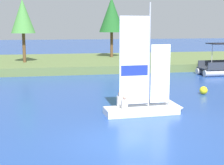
% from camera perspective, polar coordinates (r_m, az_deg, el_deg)
% --- Properties ---
extents(ground_plane, '(200.00, 200.00, 0.00)m').
position_cam_1_polar(ground_plane, '(13.53, 1.68, -10.10)').
color(ground_plane, '#234793').
extents(shore_bank, '(80.00, 15.20, 0.76)m').
position_cam_1_polar(shore_bank, '(38.95, -6.86, 3.39)').
color(shore_bank, '#5B703D').
rests_on(shore_bank, ground).
extents(shoreline_tree_centre, '(2.46, 2.46, 6.47)m').
position_cam_1_polar(shoreline_tree_centre, '(36.19, -14.86, 10.72)').
color(shoreline_tree_centre, brown).
rests_on(shoreline_tree_centre, shore_bank).
extents(shoreline_tree_midright, '(2.99, 2.99, 7.13)m').
position_cam_1_polar(shoreline_tree_midright, '(41.08, -0.07, 11.35)').
color(shoreline_tree_midright, brown).
rests_on(shoreline_tree_midright, shore_bank).
extents(sailboat, '(4.37, 1.45, 6.10)m').
position_cam_1_polar(sailboat, '(17.89, 7.06, -3.75)').
color(sailboat, white).
rests_on(sailboat, ground).
extents(channel_buoy, '(0.54, 0.54, 0.54)m').
position_cam_1_polar(channel_buoy, '(23.44, 15.21, -1.28)').
color(channel_buoy, yellow).
rests_on(channel_buoy, ground).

